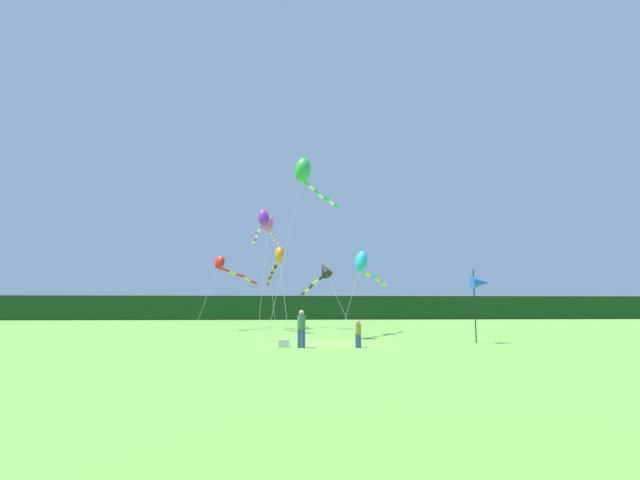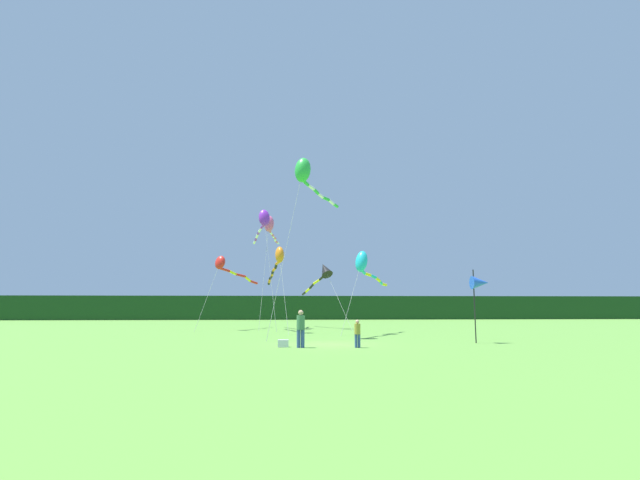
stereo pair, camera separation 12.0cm
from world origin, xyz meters
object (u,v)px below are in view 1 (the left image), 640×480
(person_child, at_px, (358,332))
(kite_orange, at_px, (278,259))
(kite_rainbow, at_px, (269,225))
(kite_cyan, at_px, (363,264))
(kite_black, at_px, (322,272))
(kite_purple, at_px, (263,220))
(banner_flag_pole, at_px, (480,283))
(kite_green, at_px, (305,173))
(person_adult, at_px, (301,327))
(kite_red, at_px, (225,266))
(cooler_box, at_px, (284,343))

(person_child, relative_size, kite_orange, 0.15)
(kite_rainbow, bearing_deg, person_child, -76.43)
(kite_cyan, distance_m, kite_black, 8.47)
(kite_purple, xyz_separation_m, kite_rainbow, (0.46, 1.76, -0.10))
(kite_cyan, xyz_separation_m, kite_orange, (-5.94, 2.42, 0.50))
(banner_flag_pole, distance_m, kite_green, 12.21)
(person_adult, distance_m, kite_rainbow, 21.07)
(banner_flag_pole, relative_size, kite_red, 0.51)
(kite_orange, bearing_deg, cooler_box, -87.85)
(person_adult, height_order, kite_green, kite_green)
(cooler_box, distance_m, banner_flag_pole, 10.78)
(cooler_box, height_order, banner_flag_pole, banner_flag_pole)
(person_adult, bearing_deg, cooler_box, 151.63)
(person_child, relative_size, kite_purple, 0.13)
(kite_rainbow, xyz_separation_m, kite_black, (4.64, -0.60, -4.11))
(kite_purple, relative_size, kite_cyan, 1.72)
(cooler_box, height_order, kite_black, kite_black)
(kite_purple, distance_m, kite_red, 4.92)
(person_child, relative_size, kite_green, 0.11)
(kite_purple, distance_m, kite_orange, 6.06)
(kite_red, relative_size, kite_green, 0.67)
(person_child, bearing_deg, kite_black, 90.28)
(person_adult, distance_m, kite_orange, 13.79)
(kite_cyan, bearing_deg, kite_purple, 135.95)
(banner_flag_pole, height_order, kite_orange, kite_orange)
(kite_cyan, distance_m, kite_orange, 6.43)
(banner_flag_pole, height_order, kite_black, kite_black)
(kite_rainbow, relative_size, kite_black, 1.12)
(cooler_box, height_order, kite_green, kite_green)
(cooler_box, distance_m, kite_orange, 13.61)
(kite_cyan, xyz_separation_m, kite_black, (-2.17, 8.19, -0.01))
(kite_red, distance_m, kite_orange, 5.98)
(kite_orange, bearing_deg, banner_flag_pole, -45.42)
(kite_red, bearing_deg, kite_cyan, -32.85)
(person_child, relative_size, banner_flag_pole, 0.33)
(person_adult, bearing_deg, kite_cyan, 66.26)
(banner_flag_pole, xyz_separation_m, kite_purple, (-12.03, 15.47, 5.92))
(kite_black, relative_size, kite_green, 0.79)
(cooler_box, xyz_separation_m, kite_black, (3.30, 18.38, 4.60))
(person_adult, relative_size, kite_rainbow, 0.17)
(cooler_box, relative_size, kite_red, 0.07)
(banner_flag_pole, xyz_separation_m, kite_rainbow, (-11.57, 17.23, 5.82))
(kite_rainbow, xyz_separation_m, kite_green, (2.55, -12.88, 1.16))
(kite_green, bearing_deg, person_adult, -93.65)
(kite_rainbow, bearing_deg, kite_green, -78.81)
(person_adult, distance_m, cooler_box, 1.20)
(kite_purple, bearing_deg, person_adult, -81.65)
(cooler_box, bearing_deg, kite_purple, 95.95)
(person_adult, distance_m, person_child, 2.61)
(kite_red, xyz_separation_m, kite_orange, (4.28, -4.18, 0.20))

